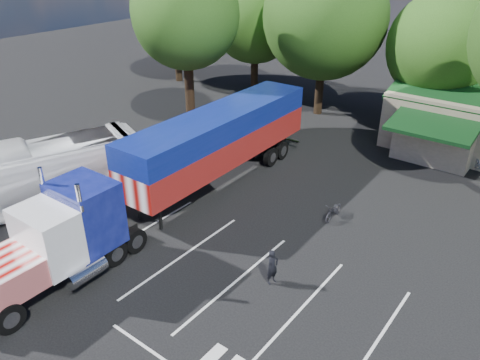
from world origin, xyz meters
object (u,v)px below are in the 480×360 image
Objects in this scene: silver_sedan at (461,148)px; tour_bus at (23,178)px; semi_truck at (186,158)px; woman at (272,267)px; bicycle at (334,211)px.

tour_bus is at bearing 168.68° from silver_sedan.
semi_truck is 19.41m from silver_sedan.
semi_truck reaches higher than woman.
silver_sedan is at bearing 54.73° from semi_truck.
tour_bus is at bearing -139.05° from semi_truck.
semi_truck is 13.84× the size of woman.
semi_truck is 8.65m from woman.
silver_sedan is (3.30, 12.52, 0.24)m from bicycle.
tour_bus is (-14.16, -9.48, 1.43)m from bicycle.
semi_truck reaches higher than tour_bus.
woman is 0.39× the size of silver_sedan.
tour_bus is (-6.65, -6.01, -0.85)m from semi_truck.
tour_bus is at bearing -147.21° from bicycle.
woman reaches higher than bicycle.
bicycle is (7.51, 3.47, -2.28)m from semi_truck.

